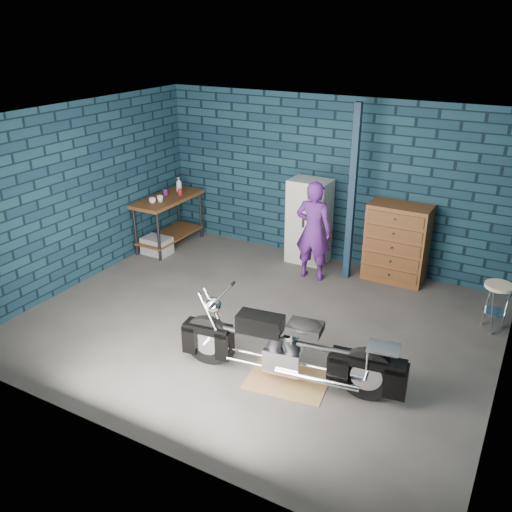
{
  "coord_description": "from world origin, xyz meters",
  "views": [
    {
      "loc": [
        3.04,
        -5.51,
        3.76
      ],
      "look_at": [
        -0.17,
        0.3,
        0.84
      ],
      "focal_mm": 38.0,
      "sensor_mm": 36.0,
      "label": 1
    }
  ],
  "objects_px": {
    "workbench": "(169,222)",
    "shop_stool": "(495,307)",
    "motorcycle": "(289,344)",
    "storage_bin": "(157,246)",
    "person": "(313,231)",
    "locker": "(309,222)",
    "tool_chest": "(396,243)"
  },
  "relations": [
    {
      "from": "person",
      "to": "shop_stool",
      "type": "distance_m",
      "value": 2.77
    },
    {
      "from": "motorcycle",
      "to": "shop_stool",
      "type": "height_order",
      "value": "motorcycle"
    },
    {
      "from": "tool_chest",
      "to": "shop_stool",
      "type": "distance_m",
      "value": 1.8
    },
    {
      "from": "person",
      "to": "tool_chest",
      "type": "height_order",
      "value": "person"
    },
    {
      "from": "motorcycle",
      "to": "storage_bin",
      "type": "height_order",
      "value": "motorcycle"
    },
    {
      "from": "person",
      "to": "shop_stool",
      "type": "height_order",
      "value": "person"
    },
    {
      "from": "workbench",
      "to": "motorcycle",
      "type": "relative_size",
      "value": 0.64
    },
    {
      "from": "workbench",
      "to": "shop_stool",
      "type": "distance_m",
      "value": 5.47
    },
    {
      "from": "workbench",
      "to": "person",
      "type": "relative_size",
      "value": 0.89
    },
    {
      "from": "motorcycle",
      "to": "storage_bin",
      "type": "distance_m",
      "value": 4.18
    },
    {
      "from": "person",
      "to": "storage_bin",
      "type": "bearing_deg",
      "value": 6.73
    },
    {
      "from": "workbench",
      "to": "tool_chest",
      "type": "xyz_separation_m",
      "value": [
        3.9,
        0.58,
        0.16
      ]
    },
    {
      "from": "storage_bin",
      "to": "locker",
      "type": "bearing_deg",
      "value": 22.26
    },
    {
      "from": "storage_bin",
      "to": "locker",
      "type": "relative_size",
      "value": 0.34
    },
    {
      "from": "workbench",
      "to": "motorcycle",
      "type": "bearing_deg",
      "value": -35.5
    },
    {
      "from": "workbench",
      "to": "person",
      "type": "height_order",
      "value": "person"
    },
    {
      "from": "person",
      "to": "shop_stool",
      "type": "xyz_separation_m",
      "value": [
        2.71,
        -0.31,
        -0.45
      ]
    },
    {
      "from": "shop_stool",
      "to": "tool_chest",
      "type": "bearing_deg",
      "value": 151.33
    },
    {
      "from": "storage_bin",
      "to": "tool_chest",
      "type": "relative_size",
      "value": 0.39
    },
    {
      "from": "workbench",
      "to": "shop_stool",
      "type": "xyz_separation_m",
      "value": [
        5.46,
        -0.27,
        -0.13
      ]
    },
    {
      "from": "motorcycle",
      "to": "locker",
      "type": "distance_m",
      "value": 3.35
    },
    {
      "from": "motorcycle",
      "to": "locker",
      "type": "bearing_deg",
      "value": 102.07
    },
    {
      "from": "locker",
      "to": "shop_stool",
      "type": "xyz_separation_m",
      "value": [
        3.03,
        -0.85,
        -0.37
      ]
    },
    {
      "from": "locker",
      "to": "tool_chest",
      "type": "distance_m",
      "value": 1.47
    },
    {
      "from": "locker",
      "to": "tool_chest",
      "type": "relative_size",
      "value": 1.15
    },
    {
      "from": "person",
      "to": "locker",
      "type": "xyz_separation_m",
      "value": [
        -0.31,
        0.54,
        -0.08
      ]
    },
    {
      "from": "motorcycle",
      "to": "locker",
      "type": "height_order",
      "value": "locker"
    },
    {
      "from": "motorcycle",
      "to": "shop_stool",
      "type": "relative_size",
      "value": 3.33
    },
    {
      "from": "storage_bin",
      "to": "person",
      "type": "bearing_deg",
      "value": 9.29
    },
    {
      "from": "person",
      "to": "storage_bin",
      "type": "distance_m",
      "value": 2.83
    },
    {
      "from": "person",
      "to": "locker",
      "type": "distance_m",
      "value": 0.63
    },
    {
      "from": "motorcycle",
      "to": "shop_stool",
      "type": "bearing_deg",
      "value": 42.61
    }
  ]
}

